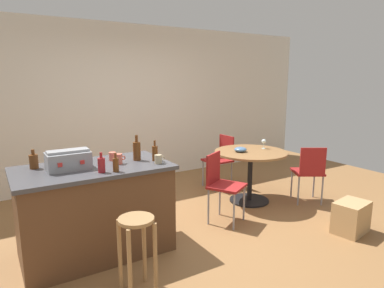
# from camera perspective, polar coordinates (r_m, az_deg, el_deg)

# --- Properties ---
(ground_plane) EXTENTS (8.80, 8.80, 0.00)m
(ground_plane) POSITION_cam_1_polar(r_m,az_deg,el_deg) (4.23, 0.19, -14.13)
(ground_plane) COLOR olive
(back_wall) EXTENTS (8.00, 0.10, 2.70)m
(back_wall) POSITION_cam_1_polar(r_m,az_deg,el_deg) (5.98, -11.91, 6.51)
(back_wall) COLOR silver
(back_wall) RESTS_ON ground_plane
(kitchen_island) EXTENTS (1.51, 0.85, 0.93)m
(kitchen_island) POSITION_cam_1_polar(r_m,az_deg,el_deg) (3.68, -15.97, -10.63)
(kitchen_island) COLOR brown
(kitchen_island) RESTS_ON ground_plane
(wooden_stool) EXTENTS (0.30, 0.30, 0.67)m
(wooden_stool) POSITION_cam_1_polar(r_m,az_deg,el_deg) (2.97, -9.28, -15.75)
(wooden_stool) COLOR #A37A4C
(wooden_stool) RESTS_ON ground_plane
(dining_table) EXTENTS (1.05, 1.05, 0.76)m
(dining_table) POSITION_cam_1_polar(r_m,az_deg,el_deg) (5.01, 9.80, -3.18)
(dining_table) COLOR black
(dining_table) RESTS_ON ground_plane
(folding_chair_near) EXTENTS (0.41, 0.41, 0.86)m
(folding_chair_near) POSITION_cam_1_polar(r_m,az_deg,el_deg) (5.66, 4.86, -2.19)
(folding_chair_near) COLOR maroon
(folding_chair_near) RESTS_ON ground_plane
(folding_chair_far) EXTENTS (0.54, 0.54, 0.88)m
(folding_chair_far) POSITION_cam_1_polar(r_m,az_deg,el_deg) (4.29, 5.03, -6.35)
(folding_chair_far) COLOR maroon
(folding_chair_far) RESTS_ON ground_plane
(folding_chair_left) EXTENTS (0.55, 0.55, 0.85)m
(folding_chair_left) POSITION_cam_1_polar(r_m,az_deg,el_deg) (5.18, 19.15, -4.13)
(folding_chair_left) COLOR maroon
(folding_chair_left) RESTS_ON ground_plane
(toolbox) EXTENTS (0.40, 0.25, 0.19)m
(toolbox) POSITION_cam_1_polar(r_m,az_deg,el_deg) (3.48, -20.10, -2.57)
(toolbox) COLOR gray
(toolbox) RESTS_ON kitchen_island
(bottle_0) EXTENTS (0.07, 0.07, 0.19)m
(bottle_0) POSITION_cam_1_polar(r_m,az_deg,el_deg) (3.28, -15.00, -3.40)
(bottle_0) COLOR maroon
(bottle_0) RESTS_ON kitchen_island
(bottle_1) EXTENTS (0.08, 0.08, 0.19)m
(bottle_1) POSITION_cam_1_polar(r_m,az_deg,el_deg) (3.65, -25.11, -2.64)
(bottle_1) COLOR #603314
(bottle_1) RESTS_ON kitchen_island
(bottle_2) EXTENTS (0.06, 0.06, 0.22)m
(bottle_2) POSITION_cam_1_polar(r_m,az_deg,el_deg) (3.63, -6.27, -1.50)
(bottle_2) COLOR #603314
(bottle_2) RESTS_ON kitchen_island
(bottle_3) EXTENTS (0.08, 0.08, 0.28)m
(bottle_3) POSITION_cam_1_polar(r_m,az_deg,el_deg) (3.68, -9.28, -1.09)
(bottle_3) COLOR #603314
(bottle_3) RESTS_ON kitchen_island
(bottle_4) EXTENTS (0.06, 0.06, 0.18)m
(bottle_4) POSITION_cam_1_polar(r_m,az_deg,el_deg) (3.27, -12.71, -3.39)
(bottle_4) COLOR #603314
(bottle_4) RESTS_ON kitchen_island
(cup_0) EXTENTS (0.11, 0.08, 0.09)m
(cup_0) POSITION_cam_1_polar(r_m,az_deg,el_deg) (3.73, -13.20, -2.03)
(cup_0) COLOR #DB6651
(cup_0) RESTS_ON kitchen_island
(cup_1) EXTENTS (0.11, 0.08, 0.11)m
(cup_1) POSITION_cam_1_polar(r_m,az_deg,el_deg) (3.57, -12.22, -2.46)
(cup_1) COLOR #DB6651
(cup_1) RESTS_ON kitchen_island
(cup_2) EXTENTS (0.11, 0.08, 0.09)m
(cup_2) POSITION_cam_1_polar(r_m,az_deg,el_deg) (3.52, -5.67, -2.56)
(cup_2) COLOR tan
(cup_2) RESTS_ON kitchen_island
(wine_glass) EXTENTS (0.07, 0.07, 0.14)m
(wine_glass) POSITION_cam_1_polar(r_m,az_deg,el_deg) (5.18, 12.01, 0.40)
(wine_glass) COLOR silver
(wine_glass) RESTS_ON dining_table
(serving_bowl) EXTENTS (0.18, 0.18, 0.07)m
(serving_bowl) POSITION_cam_1_polar(r_m,az_deg,el_deg) (4.91, 8.16, -0.91)
(serving_bowl) COLOR #4C7099
(serving_bowl) RESTS_ON dining_table
(cardboard_box) EXTENTS (0.46, 0.37, 0.37)m
(cardboard_box) POSITION_cam_1_polar(r_m,az_deg,el_deg) (4.50, 25.22, -11.09)
(cardboard_box) COLOR tan
(cardboard_box) RESTS_ON ground_plane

